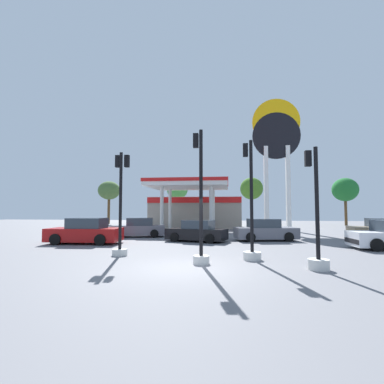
# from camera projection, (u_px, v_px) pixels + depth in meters

# --- Properties ---
(ground_plane) EXTENTS (90.00, 90.00, 0.00)m
(ground_plane) POSITION_uv_depth(u_px,v_px,m) (186.00, 268.00, 10.20)
(ground_plane) COLOR slate
(ground_plane) RESTS_ON ground
(gas_station) EXTENTS (10.25, 12.11, 4.81)m
(gas_station) POSITION_uv_depth(u_px,v_px,m) (195.00, 209.00, 32.38)
(gas_station) COLOR gray
(gas_station) RESTS_ON ground
(station_pole_sign) EXTENTS (4.72, 0.56, 13.27)m
(station_pole_sign) POSITION_uv_depth(u_px,v_px,m) (276.00, 145.00, 28.68)
(station_pole_sign) COLOR white
(station_pole_sign) RESTS_ON ground
(car_0) EXTENTS (4.46, 2.17, 1.57)m
(car_0) POSITION_uv_depth(u_px,v_px,m) (85.00, 232.00, 17.54)
(car_0) COLOR black
(car_0) RESTS_ON ground
(car_2) EXTENTS (4.32, 2.55, 1.45)m
(car_2) POSITION_uv_depth(u_px,v_px,m) (139.00, 228.00, 21.85)
(car_2) COLOR black
(car_2) RESTS_ON ground
(car_3) EXTENTS (4.18, 2.63, 1.39)m
(car_3) POSITION_uv_depth(u_px,v_px,m) (197.00, 232.00, 18.73)
(car_3) COLOR black
(car_3) RESTS_ON ground
(car_4) EXTENTS (4.21, 2.03, 1.48)m
(car_4) POSITION_uv_depth(u_px,v_px,m) (383.00, 230.00, 19.48)
(car_4) COLOR black
(car_4) RESTS_ON ground
(car_5) EXTENTS (4.31, 2.43, 1.46)m
(car_5) POSITION_uv_depth(u_px,v_px,m) (265.00, 231.00, 19.26)
(car_5) COLOR black
(car_5) RESTS_ON ground
(traffic_signal_0) EXTENTS (0.72, 0.72, 4.30)m
(traffic_signal_0) POSITION_uv_depth(u_px,v_px,m) (317.00, 236.00, 9.96)
(traffic_signal_0) COLOR silver
(traffic_signal_0) RESTS_ON ground
(traffic_signal_1) EXTENTS (0.64, 0.67, 5.21)m
(traffic_signal_1) POSITION_uv_depth(u_px,v_px,m) (200.00, 217.00, 11.08)
(traffic_signal_1) COLOR silver
(traffic_signal_1) RESTS_ON ground
(traffic_signal_2) EXTENTS (0.68, 0.70, 4.72)m
(traffic_signal_2) POSITION_uv_depth(u_px,v_px,m) (121.00, 215.00, 13.11)
(traffic_signal_2) COLOR silver
(traffic_signal_2) RESTS_ON ground
(traffic_signal_3) EXTENTS (0.74, 0.74, 5.02)m
(traffic_signal_3) POSITION_uv_depth(u_px,v_px,m) (251.00, 225.00, 11.95)
(traffic_signal_3) COLOR silver
(traffic_signal_3) RESTS_ON ground
(tree_0) EXTENTS (3.20, 3.20, 6.26)m
(tree_0) POSITION_uv_depth(u_px,v_px,m) (109.00, 191.00, 42.25)
(tree_0) COLOR brown
(tree_0) RESTS_ON ground
(tree_1) EXTENTS (2.91, 2.91, 6.10)m
(tree_1) POSITION_uv_depth(u_px,v_px,m) (177.00, 190.00, 40.18)
(tree_1) COLOR brown
(tree_1) RESTS_ON ground
(tree_2) EXTENTS (3.10, 3.10, 6.49)m
(tree_2) POSITION_uv_depth(u_px,v_px,m) (252.00, 189.00, 39.34)
(tree_2) COLOR brown
(tree_2) RESTS_ON ground
(tree_3) EXTENTS (3.25, 3.25, 6.22)m
(tree_3) POSITION_uv_depth(u_px,v_px,m) (345.00, 190.00, 37.47)
(tree_3) COLOR brown
(tree_3) RESTS_ON ground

